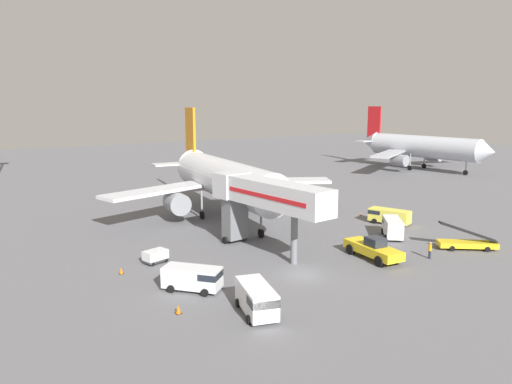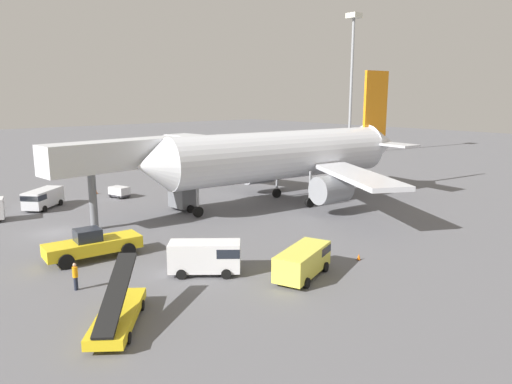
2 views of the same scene
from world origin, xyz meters
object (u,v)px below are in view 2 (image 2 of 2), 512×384
object	(u,v)px
service_van_mid_left	(42,198)
baggage_cart_near_center	(119,191)
ground_crew_worker_foreground	(75,276)
apron_light_mast	(352,59)
service_van_near_left	(207,256)
pushback_tug	(93,245)
airplane_at_gate	(289,155)
service_van_mid_right	(304,260)
safety_cone_alpha	(359,257)
belt_loader_truck	(118,313)
safety_cone_bravo	(96,191)
safety_cone_charlie	(0,205)
jet_bridge	(140,159)

from	to	relation	value
service_van_mid_left	baggage_cart_near_center	xyz separation A→B (m)	(-0.04, 8.80, -0.46)
baggage_cart_near_center	ground_crew_worker_foreground	world-z (taller)	ground_crew_worker_foreground
service_van_mid_left	apron_light_mast	distance (m)	68.11
ground_crew_worker_foreground	service_van_near_left	bearing A→B (deg)	68.42
pushback_tug	service_van_near_left	bearing A→B (deg)	30.22
airplane_at_gate	pushback_tug	world-z (taller)	airplane_at_gate
service_van_mid_right	baggage_cart_near_center	world-z (taller)	service_van_mid_right
service_van_mid_left	ground_crew_worker_foreground	bearing A→B (deg)	-12.38
service_van_mid_left	service_van_mid_right	xyz separation A→B (m)	(31.97, 7.27, -0.06)
safety_cone_alpha	service_van_mid_left	bearing A→B (deg)	-158.63
airplane_at_gate	service_van_mid_left	distance (m)	27.34
airplane_at_gate	belt_loader_truck	size ratio (longest dim) A/B	5.82
ground_crew_worker_foreground	safety_cone_bravo	bearing A→B (deg)	155.58
pushback_tug	apron_light_mast	size ratio (longest dim) A/B	0.25
service_van_near_left	safety_cone_bravo	size ratio (longest dim) A/B	7.78
safety_cone_charlie	apron_light_mast	size ratio (longest dim) A/B	0.03
airplane_at_gate	belt_loader_truck	distance (m)	31.91
jet_bridge	service_van_near_left	distance (m)	17.42
jet_bridge	safety_cone_bravo	bearing A→B (deg)	174.59
service_van_mid_right	ground_crew_worker_foreground	distance (m)	14.75
pushback_tug	baggage_cart_near_center	bearing A→B (deg)	150.35
airplane_at_gate	pushback_tug	size ratio (longest dim) A/B	4.98
jet_bridge	belt_loader_truck	world-z (taller)	jet_bridge
belt_loader_truck	service_van_near_left	distance (m)	8.52
service_van_mid_left	safety_cone_alpha	bearing A→B (deg)	21.37
belt_loader_truck	safety_cone_charlie	bearing A→B (deg)	176.92
service_van_mid_right	service_van_mid_left	bearing A→B (deg)	-167.20
ground_crew_worker_foreground	safety_cone_alpha	xyz separation A→B (m)	(8.14, 18.04, -0.71)
service_van_mid_left	safety_cone_bravo	distance (m)	8.55
safety_cone_charlie	safety_cone_bravo	bearing A→B (deg)	94.73
service_van_mid_left	jet_bridge	bearing A→B (deg)	28.84
jet_bridge	service_van_mid_left	xyz separation A→B (m)	(-11.05, -6.09, -4.86)
service_van_mid_left	pushback_tug	bearing A→B (deg)	-6.55
service_van_mid_left	safety_cone_bravo	bearing A→B (deg)	117.94
airplane_at_gate	baggage_cart_near_center	distance (m)	20.95
jet_bridge	service_van_mid_right	bearing A→B (deg)	3.23
airplane_at_gate	baggage_cart_near_center	world-z (taller)	airplane_at_gate
service_van_mid_left	safety_cone_alpha	distance (m)	34.87
service_van_mid_right	safety_cone_alpha	size ratio (longest dim) A/B	11.83
service_van_near_left	service_van_mid_right	size ratio (longest dim) A/B	0.87
service_van_near_left	belt_loader_truck	bearing A→B (deg)	-68.38
service_van_near_left	apron_light_mast	bearing A→B (deg)	121.01
airplane_at_gate	jet_bridge	world-z (taller)	airplane_at_gate
belt_loader_truck	ground_crew_worker_foreground	world-z (taller)	belt_loader_truck
airplane_at_gate	ground_crew_worker_foreground	world-z (taller)	airplane_at_gate
jet_bridge	pushback_tug	bearing A→B (deg)	-45.17
safety_cone_alpha	safety_cone_bravo	world-z (taller)	safety_cone_bravo
safety_cone_alpha	safety_cone_charlie	distance (m)	39.08
ground_crew_worker_foreground	airplane_at_gate	bearing A→B (deg)	108.08
belt_loader_truck	safety_cone_charlie	xyz separation A→B (m)	(-33.62, 1.81, -0.40)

